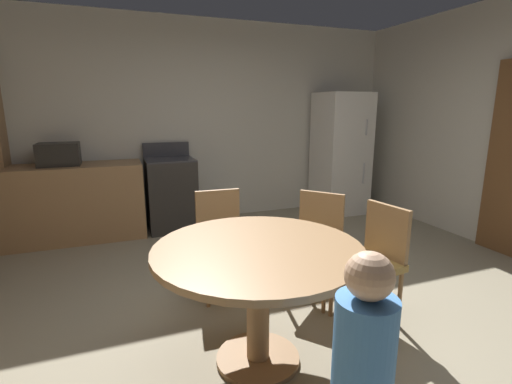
{
  "coord_description": "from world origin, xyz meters",
  "views": [
    {
      "loc": [
        -1.08,
        -2.25,
        1.56
      ],
      "look_at": [
        0.1,
        0.87,
        0.79
      ],
      "focal_mm": 26.16,
      "sensor_mm": 36.0,
      "label": 1
    }
  ],
  "objects_px": {
    "refrigerator": "(340,154)",
    "chair_east": "(374,256)",
    "microwave": "(59,154)",
    "dining_table": "(258,271)",
    "chair_north": "(221,235)",
    "chair_northeast": "(316,239)",
    "oven_range": "(171,193)"
  },
  "relations": [
    {
      "from": "refrigerator",
      "to": "chair_east",
      "type": "height_order",
      "value": "refrigerator"
    },
    {
      "from": "refrigerator",
      "to": "microwave",
      "type": "bearing_deg",
      "value": 179.23
    },
    {
      "from": "microwave",
      "to": "chair_east",
      "type": "relative_size",
      "value": 0.51
    },
    {
      "from": "refrigerator",
      "to": "dining_table",
      "type": "xyz_separation_m",
      "value": [
        -2.38,
        -2.8,
        -0.27
      ]
    },
    {
      "from": "refrigerator",
      "to": "dining_table",
      "type": "relative_size",
      "value": 1.42
    },
    {
      "from": "refrigerator",
      "to": "chair_east",
      "type": "relative_size",
      "value": 2.02
    },
    {
      "from": "refrigerator",
      "to": "chair_east",
      "type": "bearing_deg",
      "value": -118.23
    },
    {
      "from": "chair_north",
      "to": "chair_northeast",
      "type": "relative_size",
      "value": 1.0
    },
    {
      "from": "microwave",
      "to": "chair_northeast",
      "type": "relative_size",
      "value": 0.51
    },
    {
      "from": "dining_table",
      "to": "chair_east",
      "type": "distance_m",
      "value": 0.98
    },
    {
      "from": "chair_east",
      "to": "chair_northeast",
      "type": "height_order",
      "value": "same"
    },
    {
      "from": "oven_range",
      "to": "chair_northeast",
      "type": "bearing_deg",
      "value": -68.92
    },
    {
      "from": "chair_east",
      "to": "chair_northeast",
      "type": "xyz_separation_m",
      "value": [
        -0.21,
        0.47,
        0.0
      ]
    },
    {
      "from": "dining_table",
      "to": "chair_north",
      "type": "height_order",
      "value": "chair_north"
    },
    {
      "from": "oven_range",
      "to": "chair_northeast",
      "type": "height_order",
      "value": "oven_range"
    },
    {
      "from": "microwave",
      "to": "dining_table",
      "type": "bearing_deg",
      "value": -64.64
    },
    {
      "from": "microwave",
      "to": "oven_range",
      "type": "bearing_deg",
      "value": 0.17
    },
    {
      "from": "chair_northeast",
      "to": "chair_east",
      "type": "bearing_deg",
      "value": 74.52
    },
    {
      "from": "microwave",
      "to": "chair_north",
      "type": "height_order",
      "value": "microwave"
    },
    {
      "from": "microwave",
      "to": "chair_north",
      "type": "xyz_separation_m",
      "value": [
        1.39,
        -1.87,
        -0.53
      ]
    },
    {
      "from": "refrigerator",
      "to": "dining_table",
      "type": "bearing_deg",
      "value": -130.44
    },
    {
      "from": "oven_range",
      "to": "chair_northeast",
      "type": "xyz_separation_m",
      "value": [
        0.86,
        -2.23,
        0.03
      ]
    },
    {
      "from": "oven_range",
      "to": "microwave",
      "type": "relative_size",
      "value": 2.5
    },
    {
      "from": "oven_range",
      "to": "microwave",
      "type": "xyz_separation_m",
      "value": [
        -1.24,
        -0.0,
        0.56
      ]
    },
    {
      "from": "refrigerator",
      "to": "microwave",
      "type": "relative_size",
      "value": 4.0
    },
    {
      "from": "microwave",
      "to": "dining_table",
      "type": "distance_m",
      "value": 3.18
    },
    {
      "from": "dining_table",
      "to": "chair_northeast",
      "type": "relative_size",
      "value": 1.43
    },
    {
      "from": "chair_north",
      "to": "chair_northeast",
      "type": "bearing_deg",
      "value": 66.09
    },
    {
      "from": "refrigerator",
      "to": "microwave",
      "type": "distance_m",
      "value": 3.73
    },
    {
      "from": "refrigerator",
      "to": "dining_table",
      "type": "height_order",
      "value": "refrigerator"
    },
    {
      "from": "refrigerator",
      "to": "chair_northeast",
      "type": "xyz_separation_m",
      "value": [
        -1.63,
        -2.17,
        -0.38
      ]
    },
    {
      "from": "oven_range",
      "to": "refrigerator",
      "type": "relative_size",
      "value": 0.62
    }
  ]
}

